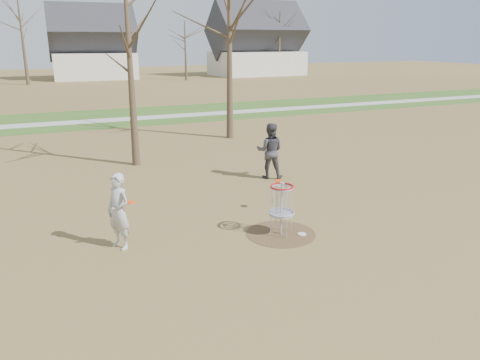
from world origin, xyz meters
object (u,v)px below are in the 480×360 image
player_standing (119,211)px  player_throwing (270,151)px  disc_grounded (302,234)px  disc_golf_basket (282,200)px

player_standing → player_throwing: size_ratio=0.93×
disc_grounded → disc_golf_basket: 1.05m
player_standing → disc_golf_basket: 4.01m
player_standing → disc_golf_basket: bearing=47.6°
player_throwing → disc_golf_basket: (-2.07, -4.72, -0.09)m
disc_grounded → player_throwing: bearing=72.2°
player_throwing → disc_grounded: bearing=101.4°
player_throwing → disc_grounded: player_throwing is taller
player_standing → disc_grounded: bearing=45.4°
disc_grounded → disc_golf_basket: size_ratio=0.16×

